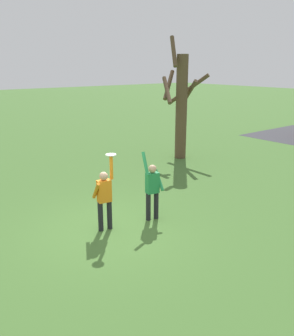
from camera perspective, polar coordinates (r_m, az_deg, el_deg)
ground_plane at (r=9.89m, az=-6.24°, el=-9.85°), size 120.00×120.00×0.00m
person_catcher at (r=9.52m, az=-6.90°, el=-4.49°), size 0.49×0.57×2.08m
person_defender at (r=10.10m, az=0.86°, el=-3.16°), size 0.51×0.60×2.04m
frisbee_disc at (r=9.27m, az=-5.84°, el=2.16°), size 0.28×0.28×0.02m
bare_tree_tall at (r=16.90m, az=5.47°, el=10.38°), size 2.00×2.46×5.63m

